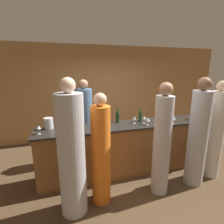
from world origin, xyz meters
The scene contains 20 objects.
ground_plane centered at (0.00, 0.00, 0.00)m, with size 14.00×14.00×0.00m, color #4C3823.
back_wall centered at (0.00, 2.15, 1.40)m, with size 8.00×0.06×2.80m.
bar_counter centered at (0.00, 0.00, 0.52)m, with size 3.57×0.62×1.04m.
bartender centered at (-0.75, 0.80, 0.88)m, with size 0.37×0.37×1.89m.
guest_0 centered at (1.07, -0.73, 0.93)m, with size 0.34×0.34×1.99m.
guest_1 centered at (0.31, -0.76, 0.91)m, with size 0.29×0.29×1.92m.
guest_2 centered at (-1.16, -0.79, 0.94)m, with size 0.39×0.39×2.02m.
guest_3 centered at (-0.72, -0.69, 0.84)m, with size 0.30×0.30×1.79m.
guest_4 centered at (1.57, -0.62, 0.90)m, with size 0.31×0.31×1.91m.
wine_bottle_0 centered at (-0.15, 0.18, 1.15)m, with size 0.07×0.07×0.30m.
wine_bottle_1 centered at (1.53, -0.07, 1.15)m, with size 0.08×0.08×0.29m.
wine_bottle_2 centered at (0.32, 0.10, 1.15)m, with size 0.07×0.07×0.28m.
ice_bucket centered at (-1.50, 0.19, 1.14)m, with size 0.17×0.17×0.20m.
wine_glass_0 centered at (0.79, -0.05, 1.18)m, with size 0.07×0.07×0.19m.
wine_glass_1 centered at (0.36, -0.16, 1.15)m, with size 0.08×0.08×0.15m.
wine_glass_2 centered at (0.34, -0.05, 1.16)m, with size 0.07×0.07×0.15m.
wine_glass_3 centered at (-0.57, -0.19, 1.16)m, with size 0.07×0.07×0.16m.
wine_glass_4 centered at (-1.64, -0.08, 1.16)m, with size 0.08×0.08×0.16m.
wine_glass_5 centered at (0.89, -0.24, 1.17)m, with size 0.08×0.08×0.17m.
wine_glass_6 centered at (0.15, 0.01, 1.15)m, with size 0.06×0.06×0.16m.
Camera 1 is at (-1.26, -3.10, 2.11)m, focal length 28.00 mm.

